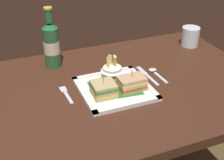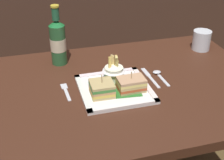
% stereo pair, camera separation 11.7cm
% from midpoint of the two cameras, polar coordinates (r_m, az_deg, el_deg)
% --- Properties ---
extents(dining_table, '(1.26, 0.79, 0.75)m').
position_cam_midpoint_polar(dining_table, '(1.29, 2.18, -5.36)').
color(dining_table, '#412215').
rests_on(dining_table, ground_plane).
extents(square_plate, '(0.26, 0.26, 0.02)m').
position_cam_midpoint_polar(square_plate, '(1.21, 3.23, -1.71)').
color(square_plate, white).
rests_on(square_plate, dining_table).
extents(sandwich_half_left, '(0.09, 0.09, 0.08)m').
position_cam_midpoint_polar(sandwich_half_left, '(1.15, 1.07, -1.64)').
color(sandwich_half_left, tan).
rests_on(sandwich_half_left, square_plate).
extents(sandwich_half_right, '(0.10, 0.07, 0.08)m').
position_cam_midpoint_polar(sandwich_half_right, '(1.19, 6.30, -0.86)').
color(sandwich_half_right, tan).
rests_on(sandwich_half_right, square_plate).
extents(fries_cup, '(0.09, 0.09, 0.11)m').
position_cam_midpoint_polar(fries_cup, '(1.24, 3.02, 1.60)').
color(fries_cup, white).
rests_on(fries_cup, square_plate).
extents(beer_bottle, '(0.07, 0.07, 0.26)m').
position_cam_midpoint_polar(beer_bottle, '(1.38, -7.32, 6.88)').
color(beer_bottle, '#2A5F33').
rests_on(beer_bottle, dining_table).
extents(water_glass, '(0.09, 0.09, 0.09)m').
position_cam_midpoint_polar(water_glass, '(1.60, 17.84, 6.59)').
color(water_glass, silver).
rests_on(water_glass, dining_table).
extents(fork, '(0.03, 0.13, 0.00)m').
position_cam_midpoint_polar(fork, '(1.21, -5.60, -2.04)').
color(fork, silver).
rests_on(fork, dining_table).
extents(knife, '(0.02, 0.17, 0.00)m').
position_cam_midpoint_polar(knife, '(1.31, 9.33, 0.51)').
color(knife, silver).
rests_on(knife, dining_table).
extents(spoon, '(0.04, 0.13, 0.01)m').
position_cam_midpoint_polar(spoon, '(1.33, 10.88, 0.97)').
color(spoon, silver).
rests_on(spoon, dining_table).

